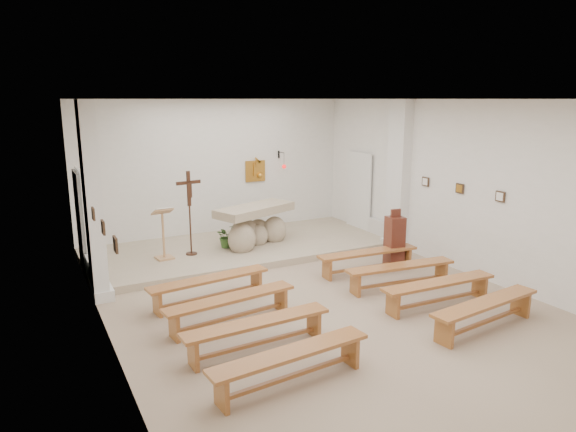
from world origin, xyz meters
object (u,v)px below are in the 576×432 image
bench_left_fourth (291,360)px  bench_right_front (368,256)px  bench_left_second (231,304)px  bench_left_third (257,328)px  bench_left_front (209,284)px  bench_right_second (400,271)px  bench_right_third (439,288)px  bench_right_fourth (486,308)px  lectern (163,233)px  crucifix_stand (190,207)px  donation_pedestal (394,242)px  altar (254,228)px

bench_left_fourth → bench_right_front: bearing=36.8°
bench_left_second → bench_left_third: 1.01m
bench_left_front → bench_right_second: bearing=-22.7°
bench_left_fourth → bench_left_third: bearing=85.3°
bench_left_third → bench_left_fourth: size_ratio=1.00×
bench_right_third → bench_right_fourth: bearing=-87.4°
lectern → bench_left_second: 3.45m
bench_left_third → bench_right_third: (3.41, 0.00, 0.00)m
bench_right_third → bench_left_fourth: (-3.41, -1.01, 0.00)m
bench_left_second → bench_right_fourth: (3.41, -2.01, 0.00)m
crucifix_stand → bench_right_fourth: 6.29m
donation_pedestal → bench_left_fourth: donation_pedestal is taller
bench_left_front → bench_left_third: (0.00, -2.01, 0.00)m
bench_right_front → bench_left_second: same height
bench_left_fourth → donation_pedestal: bearing=32.0°
crucifix_stand → bench_left_front: bearing=-109.8°
crucifix_stand → bench_left_fourth: size_ratio=0.83×
altar → bench_right_second: size_ratio=0.95×
crucifix_stand → bench_left_front: (-0.45, -2.47, -0.87)m
bench_left_fourth → bench_right_fourth: same height
bench_right_front → bench_right_second: size_ratio=1.00×
donation_pedestal → bench_left_second: donation_pedestal is taller
bench_left_second → crucifix_stand: bearing=76.1°
lectern → bench_right_third: lectern is taller
bench_right_third → bench_right_fourth: (-0.00, -1.01, 0.00)m
bench_left_front → bench_right_front: same height
donation_pedestal → bench_right_third: bearing=-100.0°
lectern → donation_pedestal: bearing=-34.7°
bench_left_third → bench_left_fourth: (0.00, -1.01, 0.00)m
lectern → bench_right_third: size_ratio=0.52×
bench_left_front → bench_right_front: bearing=-6.3°
crucifix_stand → bench_right_third: (2.96, -4.48, -0.87)m
bench_left_third → bench_left_fourth: 1.01m
altar → bench_right_third: (1.41, -4.55, -0.19)m
bench_left_third → lectern: bearing=90.2°
bench_right_front → bench_left_third: same height
bench_right_second → bench_left_fourth: bearing=-142.9°
altar → bench_right_third: bearing=-93.9°
lectern → bench_left_fourth: lectern is taller
bench_left_front → bench_right_front: size_ratio=1.00×
crucifix_stand → bench_right_fourth: (2.96, -5.48, -0.87)m
donation_pedestal → bench_right_front: (-0.72, -0.05, -0.21)m
bench_left_second → bench_right_third: bearing=-23.0°
donation_pedestal → bench_left_fourth: size_ratio=0.57×
donation_pedestal → bench_left_front: bearing=-170.2°
bench_left_fourth → bench_left_second: bearing=85.3°
donation_pedestal → bench_right_third: size_ratio=0.57×
altar → bench_left_front: size_ratio=0.95×
bench_left_front → bench_left_third: 2.01m
bench_right_second → altar: bearing=118.2°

